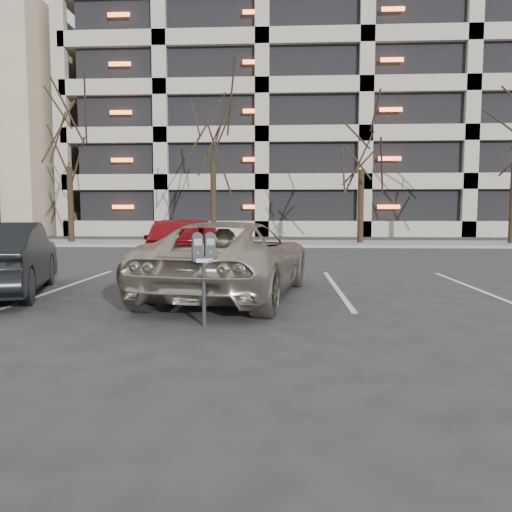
{
  "coord_description": "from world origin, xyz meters",
  "views": [
    {
      "loc": [
        0.28,
        -7.87,
        1.54
      ],
      "look_at": [
        -0.04,
        -1.67,
        1.0
      ],
      "focal_mm": 35.0,
      "sensor_mm": 36.0,
      "label": 1
    }
  ],
  "objects_px": {
    "tree_a": "(68,119)",
    "parking_meter": "(204,256)",
    "tree_c": "(362,123)",
    "car_red": "(184,249)",
    "tree_b": "(213,111)",
    "suv_silver": "(231,259)",
    "car_dark": "(2,259)"
  },
  "relations": [
    {
      "from": "parking_meter",
      "to": "car_dark",
      "type": "bearing_deg",
      "value": 132.16
    },
    {
      "from": "tree_b",
      "to": "tree_a",
      "type": "bearing_deg",
      "value": 180.0
    },
    {
      "from": "tree_a",
      "to": "tree_b",
      "type": "height_order",
      "value": "tree_b"
    },
    {
      "from": "tree_c",
      "to": "suv_silver",
      "type": "relative_size",
      "value": 1.49
    },
    {
      "from": "parking_meter",
      "to": "car_red",
      "type": "xyz_separation_m",
      "value": [
        -1.07,
        4.06,
        -0.2
      ]
    },
    {
      "from": "tree_a",
      "to": "tree_b",
      "type": "relative_size",
      "value": 0.96
    },
    {
      "from": "tree_a",
      "to": "suv_silver",
      "type": "height_order",
      "value": "tree_a"
    },
    {
      "from": "tree_b",
      "to": "parking_meter",
      "type": "relative_size",
      "value": 6.98
    },
    {
      "from": "tree_a",
      "to": "parking_meter",
      "type": "distance_m",
      "value": 20.19
    },
    {
      "from": "tree_c",
      "to": "car_dark",
      "type": "distance_m",
      "value": 18.09
    },
    {
      "from": "tree_a",
      "to": "car_dark",
      "type": "xyz_separation_m",
      "value": [
        5.08,
        -14.92,
        -5.34
      ]
    },
    {
      "from": "tree_a",
      "to": "tree_c",
      "type": "xyz_separation_m",
      "value": [
        14.0,
        0.0,
        -0.33
      ]
    },
    {
      "from": "tree_b",
      "to": "tree_c",
      "type": "bearing_deg",
      "value": 0.0
    },
    {
      "from": "car_red",
      "to": "car_dark",
      "type": "xyz_separation_m",
      "value": [
        -3.07,
        -1.75,
        -0.08
      ]
    },
    {
      "from": "tree_a",
      "to": "parking_meter",
      "type": "relative_size",
      "value": 6.67
    },
    {
      "from": "tree_b",
      "to": "suv_silver",
      "type": "xyz_separation_m",
      "value": [
        2.36,
        -14.78,
        -5.62
      ]
    },
    {
      "from": "tree_a",
      "to": "parking_meter",
      "type": "xyz_separation_m",
      "value": [
        9.23,
        -17.23,
        -5.07
      ]
    },
    {
      "from": "car_red",
      "to": "tree_c",
      "type": "bearing_deg",
      "value": -124.29
    },
    {
      "from": "suv_silver",
      "to": "tree_b",
      "type": "bearing_deg",
      "value": -71.45
    },
    {
      "from": "parking_meter",
      "to": "car_red",
      "type": "relative_size",
      "value": 0.28
    },
    {
      "from": "parking_meter",
      "to": "car_red",
      "type": "height_order",
      "value": "car_red"
    },
    {
      "from": "parking_meter",
      "to": "tree_a",
      "type": "bearing_deg",
      "value": 99.47
    },
    {
      "from": "tree_c",
      "to": "tree_a",
      "type": "bearing_deg",
      "value": 180.0
    },
    {
      "from": "tree_c",
      "to": "suv_silver",
      "type": "distance_m",
      "value": 16.28
    },
    {
      "from": "parking_meter",
      "to": "suv_silver",
      "type": "xyz_separation_m",
      "value": [
        0.13,
        2.46,
        -0.27
      ]
    },
    {
      "from": "tree_b",
      "to": "parking_meter",
      "type": "height_order",
      "value": "tree_b"
    },
    {
      "from": "suv_silver",
      "to": "car_red",
      "type": "height_order",
      "value": "car_red"
    },
    {
      "from": "suv_silver",
      "to": "car_dark",
      "type": "xyz_separation_m",
      "value": [
        -4.27,
        -0.15,
        -0.01
      ]
    },
    {
      "from": "suv_silver",
      "to": "car_red",
      "type": "relative_size",
      "value": 1.18
    },
    {
      "from": "suv_silver",
      "to": "tree_a",
      "type": "bearing_deg",
      "value": -48.17
    },
    {
      "from": "parking_meter",
      "to": "suv_silver",
      "type": "height_order",
      "value": "suv_silver"
    },
    {
      "from": "tree_a",
      "to": "tree_c",
      "type": "distance_m",
      "value": 14.0
    }
  ]
}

